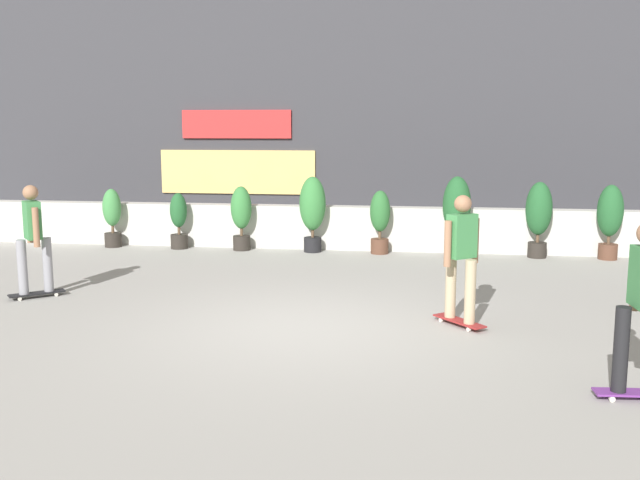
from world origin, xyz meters
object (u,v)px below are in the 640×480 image
(potted_plant_5, at_px, (457,209))
(potted_plant_6, at_px, (539,214))
(potted_plant_2, at_px, (241,214))
(potted_plant_3, at_px, (313,208))
(skater_foreground, at_px, (461,254))
(potted_plant_1, at_px, (179,220))
(potted_plant_7, at_px, (610,217))
(potted_plant_4, at_px, (380,219))
(skater_far_left, at_px, (33,236))
(potted_plant_0, at_px, (112,216))

(potted_plant_5, relative_size, potted_plant_6, 1.06)
(potted_plant_2, height_order, potted_plant_3, potted_plant_3)
(potted_plant_6, distance_m, skater_foreground, 5.47)
(potted_plant_1, height_order, potted_plant_2, potted_plant_2)
(potted_plant_2, bearing_deg, skater_foreground, -50.84)
(potted_plant_6, bearing_deg, potted_plant_7, -0.00)
(potted_plant_2, bearing_deg, potted_plant_7, -0.00)
(potted_plant_2, relative_size, skater_foreground, 0.78)
(potted_plant_6, distance_m, potted_plant_7, 1.33)
(potted_plant_4, bearing_deg, skater_foreground, -75.37)
(potted_plant_6, height_order, skater_far_left, skater_far_left)
(potted_plant_0, height_order, potted_plant_6, potted_plant_6)
(potted_plant_1, height_order, potted_plant_5, potted_plant_5)
(potted_plant_1, height_order, skater_far_left, skater_far_left)
(potted_plant_5, distance_m, potted_plant_7, 2.90)
(potted_plant_1, height_order, potted_plant_6, potted_plant_6)
(potted_plant_7, bearing_deg, potted_plant_2, 180.00)
(potted_plant_0, bearing_deg, potted_plant_7, 0.00)
(potted_plant_0, distance_m, potted_plant_6, 8.78)
(potted_plant_2, xyz_separation_m, skater_foreground, (4.22, -5.18, 0.20))
(potted_plant_0, bearing_deg, potted_plant_2, 0.00)
(potted_plant_5, xyz_separation_m, potted_plant_7, (2.90, -0.00, -0.09))
(potted_plant_6, relative_size, potted_plant_7, 1.03)
(potted_plant_1, bearing_deg, potted_plant_6, -0.00)
(potted_plant_5, relative_size, skater_foreground, 0.93)
(potted_plant_0, xyz_separation_m, potted_plant_2, (2.82, 0.00, 0.07))
(potted_plant_1, relative_size, potted_plant_3, 0.76)
(potted_plant_4, distance_m, potted_plant_5, 1.53)
(potted_plant_3, bearing_deg, potted_plant_6, 0.00)
(potted_plant_4, height_order, potted_plant_6, potted_plant_6)
(potted_plant_0, relative_size, potted_plant_4, 0.97)
(potted_plant_5, distance_m, skater_far_left, 7.82)
(potted_plant_0, xyz_separation_m, potted_plant_1, (1.47, 0.00, -0.06))
(potted_plant_6, bearing_deg, potted_plant_5, 180.00)
(potted_plant_3, xyz_separation_m, potted_plant_4, (1.37, 0.00, -0.20))
(potted_plant_0, distance_m, potted_plant_2, 2.82)
(potted_plant_1, relative_size, potted_plant_5, 0.74)
(potted_plant_2, bearing_deg, potted_plant_0, -180.00)
(skater_foreground, bearing_deg, potted_plant_7, 59.44)
(potted_plant_3, bearing_deg, potted_plant_4, 0.00)
(potted_plant_3, relative_size, skater_foreground, 0.91)
(potted_plant_0, bearing_deg, potted_plant_1, 0.00)
(potted_plant_4, bearing_deg, skater_far_left, -137.13)
(potted_plant_3, bearing_deg, potted_plant_2, 180.00)
(potted_plant_0, height_order, potted_plant_7, potted_plant_7)
(potted_plant_2, xyz_separation_m, potted_plant_3, (1.49, 0.00, 0.16))
(potted_plant_5, bearing_deg, potted_plant_7, -0.00)
(potted_plant_4, relative_size, potted_plant_7, 0.88)
(potted_plant_5, bearing_deg, potted_plant_1, 180.00)
(potted_plant_3, distance_m, skater_foreground, 5.86)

